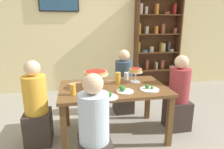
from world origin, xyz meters
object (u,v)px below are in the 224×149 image
salad_plate_spare (124,90)px  cutlery_fork_far (75,83)px  bookshelf (157,42)px  diner_head_east (178,98)px  diner_far_right (123,86)px  cutlery_fork_near (98,80)px  cutlery_knife_near (112,80)px  dining_table (113,93)px  diner_near_left (94,137)px  television (59,0)px  salad_plate_far_diner (149,89)px  beer_glass_amber_tall (118,78)px  water_glass_clear_near (126,76)px  deep_dish_pizza_stand (96,74)px  diner_head_west (37,110)px  beer_glass_amber_short (73,89)px  personal_pizza_stand (135,72)px  salad_plate_near_diner (109,96)px

salad_plate_spare → cutlery_fork_far: (-0.61, 0.50, -0.02)m
bookshelf → diner_head_east: (-0.48, -2.01, -0.64)m
diner_far_right → cutlery_fork_near: diner_far_right is taller
cutlery_knife_near → cutlery_fork_far: size_ratio=1.00×
dining_table → diner_near_left: 0.87m
diner_near_left → diner_head_east: bearing=-59.9°
television → salad_plate_spare: bearing=-69.3°
salad_plate_far_diner → beer_glass_amber_tall: 0.49m
dining_table → cutlery_knife_near: 0.32m
water_glass_clear_near → cutlery_knife_near: bearing=-175.1°
cutlery_knife_near → deep_dish_pizza_stand: bearing=51.9°
diner_far_right → salad_plate_spare: (-0.24, -0.95, 0.27)m
diner_head_west → water_glass_clear_near: (1.30, 0.33, 0.30)m
diner_head_east → beer_glass_amber_short: size_ratio=8.25×
cutlery_fork_far → diner_head_east: bearing=151.1°
cutlery_knife_near → bookshelf: bearing=-123.4°
salad_plate_spare → beer_glass_amber_tall: (0.00, 0.35, 0.06)m
diner_head_east → salad_plate_spare: 0.98m
television → water_glass_clear_near: 2.43m
dining_table → diner_head_west: size_ratio=1.27×
bookshelf → cutlery_fork_far: 2.68m
diner_head_west → television: bearing=83.3°
diner_near_left → beer_glass_amber_short: (-0.20, 0.57, 0.32)m
diner_head_west → diner_near_left: bearing=-48.7°
salad_plate_spare → water_glass_clear_near: size_ratio=2.02×
salad_plate_far_diner → cutlery_knife_near: size_ratio=1.41×
television → salad_plate_far_diner: (1.22, -2.32, -1.31)m
dining_table → cutlery_knife_near: size_ratio=8.13×
dining_table → television: (-0.78, 2.11, 1.42)m
beer_glass_amber_tall → cutlery_knife_near: 0.20m
dining_table → cutlery_fork_near: 0.40m
water_glass_clear_near → bookshelf: bearing=54.3°
diner_near_left → diner_head_west: (-0.68, 0.78, 0.00)m
beer_glass_amber_short → personal_pizza_stand: bearing=21.5°
personal_pizza_stand → bookshelf: bearing=58.9°
dining_table → cutlery_fork_far: cutlery_fork_far is taller
diner_head_east → deep_dish_pizza_stand: (-1.24, 0.02, 0.44)m
dining_table → cutlery_fork_near: (-0.16, 0.36, 0.10)m
dining_table → salad_plate_near_diner: (-0.13, -0.38, 0.11)m
diner_head_east → water_glass_clear_near: bearing=-23.3°
diner_head_east → water_glass_clear_near: size_ratio=10.26×
salad_plate_spare → television: bearing=110.7°
dining_table → salad_plate_spare: salad_plate_spare is taller
cutlery_fork_near → beer_glass_amber_short: bearing=73.8°
salad_plate_spare → bookshelf: bearing=58.0°
bookshelf → television: television is taller
beer_glass_amber_short → bookshelf: bearing=47.6°
television → beer_glass_amber_short: 2.65m
diner_near_left → bookshelf: bearing=-33.3°
diner_head_west → diner_head_east: size_ratio=1.00×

